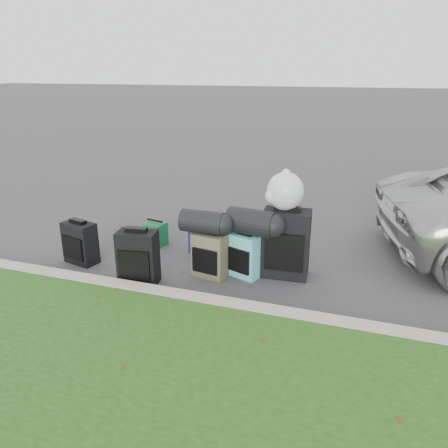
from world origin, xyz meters
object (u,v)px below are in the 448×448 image
(suitcase_small_black, at_px, (80,243))
(tote_navy, at_px, (202,242))
(suitcase_large_black_right, at_px, (286,244))
(tote_green, at_px, (155,234))
(suitcase_teal, at_px, (244,255))
(suitcase_olive, at_px, (210,255))
(suitcase_large_black_left, at_px, (138,258))

(suitcase_small_black, height_order, tote_navy, suitcase_small_black)
(suitcase_large_black_right, xyz_separation_m, tote_green, (-1.99, 0.40, -0.26))
(suitcase_small_black, height_order, suitcase_teal, suitcase_small_black)
(suitcase_small_black, height_order, suitcase_large_black_right, suitcase_large_black_right)
(suitcase_olive, distance_m, suitcase_large_black_right, 0.94)
(suitcase_large_black_right, height_order, tote_navy, suitcase_large_black_right)
(tote_green, distance_m, tote_navy, 0.76)
(suitcase_large_black_right, bearing_deg, suitcase_large_black_left, -158.57)
(suitcase_olive, relative_size, suitcase_teal, 1.02)
(suitcase_olive, distance_m, tote_navy, 0.75)
(suitcase_large_black_left, bearing_deg, suitcase_large_black_right, 16.38)
(suitcase_olive, distance_m, suitcase_teal, 0.42)
(suitcase_olive, height_order, tote_green, suitcase_olive)
(suitcase_large_black_left, distance_m, suitcase_large_black_right, 1.79)
(suitcase_olive, distance_m, tote_green, 1.33)
(suitcase_large_black_left, xyz_separation_m, suitcase_teal, (1.14, 0.59, -0.05))
(suitcase_olive, height_order, tote_navy, suitcase_olive)
(suitcase_large_black_left, height_order, suitcase_teal, suitcase_large_black_left)
(suitcase_large_black_left, height_order, tote_green, suitcase_large_black_left)
(suitcase_teal, height_order, tote_green, suitcase_teal)
(suitcase_large_black_left, relative_size, suitcase_teal, 1.20)
(suitcase_small_black, relative_size, suitcase_large_black_right, 0.65)
(suitcase_olive, bearing_deg, suitcase_small_black, -165.67)
(tote_green, height_order, tote_navy, tote_navy)
(suitcase_teal, bearing_deg, suitcase_small_black, -152.75)
(suitcase_olive, xyz_separation_m, suitcase_teal, (0.40, 0.14, -0.01))
(suitcase_small_black, xyz_separation_m, suitcase_large_black_left, (1.03, -0.29, 0.05))
(suitcase_small_black, xyz_separation_m, suitcase_olive, (1.77, 0.16, 0.00))
(suitcase_small_black, relative_size, tote_navy, 1.65)
(suitcase_olive, bearing_deg, tote_navy, 128.27)
(suitcase_teal, bearing_deg, suitcase_large_black_right, 40.27)
(suitcase_teal, bearing_deg, suitcase_large_black_left, -133.37)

